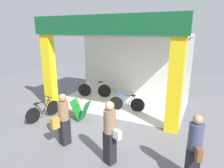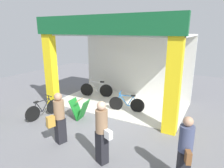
# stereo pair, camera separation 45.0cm
# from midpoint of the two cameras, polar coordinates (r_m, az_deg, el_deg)

# --- Properties ---
(ground_plane) EXTENTS (19.64, 19.64, 0.00)m
(ground_plane) POSITION_cam_midpoint_polar(r_m,az_deg,el_deg) (8.08, -1.21, -9.25)
(ground_plane) COLOR slate
(ground_plane) RESTS_ON ground
(shop_facade) EXTENTS (6.02, 3.54, 3.89)m
(shop_facade) POSITION_cam_midpoint_polar(r_m,az_deg,el_deg) (8.93, 4.24, 7.16)
(shop_facade) COLOR beige
(shop_facade) RESTS_ON ground
(bicycle_inside_0) EXTENTS (1.65, 0.62, 0.94)m
(bicycle_inside_0) POSITION_cam_midpoint_polar(r_m,az_deg,el_deg) (10.22, -3.27, -1.62)
(bicycle_inside_0) COLOR black
(bicycle_inside_0) RESTS_ON ground
(bicycle_inside_1) EXTENTS (1.49, 0.48, 0.84)m
(bicycle_inside_1) POSITION_cam_midpoint_polar(r_m,az_deg,el_deg) (8.44, 5.81, -5.73)
(bicycle_inside_1) COLOR black
(bicycle_inside_1) RESTS_ON ground
(bicycle_parked_0) EXTENTS (0.42, 1.52, 0.84)m
(bicycle_parked_0) POSITION_cam_midpoint_polar(r_m,az_deg,el_deg) (8.23, -17.82, -6.99)
(bicycle_parked_0) COLOR black
(bicycle_parked_0) RESTS_ON ground
(sandwich_board_sign) EXTENTS (0.74, 0.57, 0.80)m
(sandwich_board_sign) POSITION_cam_midpoint_polar(r_m,az_deg,el_deg) (7.74, -7.67, -7.33)
(sandwich_board_sign) COLOR #197226
(sandwich_board_sign) RESTS_ON ground
(pedestrian_0) EXTENTS (0.40, 0.55, 1.64)m
(pedestrian_0) POSITION_cam_midpoint_polar(r_m,az_deg,el_deg) (4.85, 23.06, -17.47)
(pedestrian_0) COLOR black
(pedestrian_0) RESTS_ON ground
(pedestrian_1) EXTENTS (0.57, 0.40, 1.71)m
(pedestrian_1) POSITION_cam_midpoint_polar(r_m,az_deg,el_deg) (5.09, -0.33, -13.86)
(pedestrian_1) COLOR black
(pedestrian_1) RESTS_ON ground
(pedestrian_2) EXTENTS (0.39, 0.60, 1.61)m
(pedestrian_2) POSITION_cam_midpoint_polar(r_m,az_deg,el_deg) (6.13, -13.09, -9.56)
(pedestrian_2) COLOR black
(pedestrian_2) RESTS_ON ground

